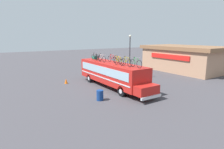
% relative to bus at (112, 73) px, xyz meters
% --- Properties ---
extents(ground_plane, '(120.00, 120.00, 0.00)m').
position_rel_bus_xyz_m(ground_plane, '(-0.21, 0.00, -1.60)').
color(ground_plane, '#423F44').
extents(bus, '(11.61, 2.51, 2.74)m').
position_rel_bus_xyz_m(bus, '(0.00, 0.00, 0.00)').
color(bus, red).
rests_on(bus, ground).
extents(luggage_bag_1, '(0.67, 0.45, 0.37)m').
position_rel_bus_xyz_m(luggage_bag_1, '(-4.36, 0.20, 1.32)').
color(luggage_bag_1, '#1E7F66').
rests_on(luggage_bag_1, bus).
extents(rooftop_bicycle_1, '(1.65, 0.44, 0.87)m').
position_rel_bus_xyz_m(rooftop_bicycle_1, '(-3.59, -0.19, 1.50)').
color(rooftop_bicycle_1, black).
rests_on(rooftop_bicycle_1, bus).
extents(rooftop_bicycle_2, '(1.70, 0.44, 0.88)m').
position_rel_bus_xyz_m(rooftop_bicycle_2, '(-2.52, -0.34, 1.50)').
color(rooftop_bicycle_2, black).
rests_on(rooftop_bicycle_2, bus).
extents(rooftop_bicycle_3, '(1.70, 0.44, 0.91)m').
position_rel_bus_xyz_m(rooftop_bicycle_3, '(-1.50, -0.41, 1.52)').
color(rooftop_bicycle_3, black).
rests_on(rooftop_bicycle_3, bus).
extents(rooftop_bicycle_4, '(1.76, 0.44, 0.93)m').
position_rel_bus_xyz_m(rooftop_bicycle_4, '(-0.41, 0.28, 1.52)').
color(rooftop_bicycle_4, black).
rests_on(rooftop_bicycle_4, bus).
extents(rooftop_bicycle_5, '(1.68, 0.44, 0.87)m').
position_rel_bus_xyz_m(rooftop_bicycle_5, '(0.64, 0.27, 1.50)').
color(rooftop_bicycle_5, black).
rests_on(rooftop_bicycle_5, bus).
extents(rooftop_bicycle_6, '(1.65, 0.44, 0.90)m').
position_rel_bus_xyz_m(rooftop_bicycle_6, '(1.65, -0.25, 1.51)').
color(rooftop_bicycle_6, black).
rests_on(rooftop_bicycle_6, bus).
extents(rooftop_bicycle_7, '(1.73, 0.44, 0.97)m').
position_rel_bus_xyz_m(rooftop_bicycle_7, '(2.71, -0.08, 1.54)').
color(rooftop_bicycle_7, black).
rests_on(rooftop_bicycle_7, bus).
extents(rooftop_bicycle_8, '(1.70, 0.44, 0.97)m').
position_rel_bus_xyz_m(rooftop_bicycle_8, '(3.81, 0.17, 1.54)').
color(rooftop_bicycle_8, black).
rests_on(rooftop_bicycle_8, bus).
extents(roadside_building, '(13.07, 8.04, 4.10)m').
position_rel_bus_xyz_m(roadside_building, '(-2.20, 15.84, 0.49)').
color(roadside_building, tan).
rests_on(roadside_building, ground).
extents(trash_bin, '(0.61, 0.61, 0.92)m').
position_rel_bus_xyz_m(trash_bin, '(3.18, -3.39, -1.14)').
color(trash_bin, navy).
rests_on(trash_bin, ground).
extents(traffic_cone, '(0.37, 0.37, 0.64)m').
position_rel_bus_xyz_m(traffic_cone, '(-4.35, -3.78, -1.29)').
color(traffic_cone, orange).
rests_on(traffic_cone, ground).
extents(street_lamp, '(0.31, 0.31, 5.82)m').
position_rel_bus_xyz_m(street_lamp, '(-2.25, 4.31, 1.80)').
color(street_lamp, '#38383D').
rests_on(street_lamp, ground).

